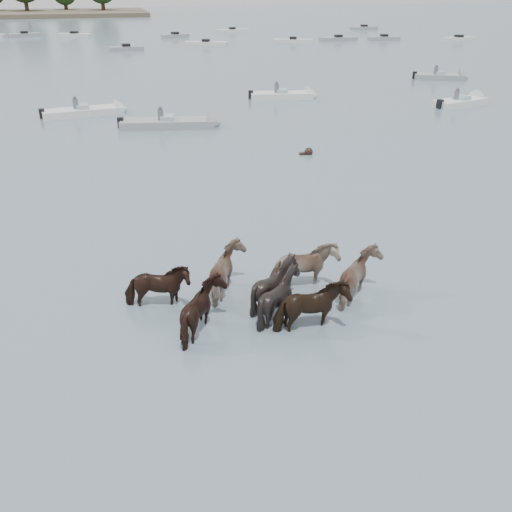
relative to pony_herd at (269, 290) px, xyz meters
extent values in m
plane|color=slate|center=(-0.02, 0.62, -0.55)|extent=(400.00, 400.00, 0.00)
imported|color=black|center=(-2.93, 0.84, -0.03)|extent=(1.93, 1.07, 1.55)
imported|color=gray|center=(-0.85, 1.09, 0.01)|extent=(1.41, 1.64, 1.63)
imported|color=black|center=(0.18, 0.07, 0.00)|extent=(1.67, 1.54, 1.61)
imported|color=gray|center=(1.29, 0.79, 0.02)|extent=(2.01, 1.01, 1.66)
imported|color=black|center=(-1.91, -0.72, -0.01)|extent=(1.50, 1.70, 1.59)
imported|color=black|center=(0.12, -0.54, 0.00)|extent=(1.54, 1.39, 1.61)
imported|color=black|center=(0.72, -1.32, 0.00)|extent=(1.98, 1.03, 1.62)
imported|color=gray|center=(2.64, -0.22, 0.01)|extent=(1.81, 1.97, 1.64)
sphere|color=black|center=(6.24, 13.69, -0.43)|extent=(0.44, 0.44, 0.44)
cube|color=black|center=(5.99, 13.69, -0.53)|extent=(0.50, 0.22, 0.18)
cube|color=silver|center=(-5.14, 26.25, -0.35)|extent=(5.31, 2.22, 0.55)
cone|color=silver|center=(-2.58, 26.56, -0.35)|extent=(1.09, 1.70, 1.60)
cube|color=#99ADB7|center=(-5.14, 26.25, 0.00)|extent=(0.93, 1.21, 0.35)
cube|color=black|center=(-7.69, 25.93, -0.20)|extent=(0.39, 0.39, 0.60)
cylinder|color=#595966|center=(-5.54, 26.25, 0.20)|extent=(0.36, 0.36, 0.70)
sphere|color=#595966|center=(-5.54, 26.25, 0.65)|extent=(0.24, 0.24, 0.24)
cube|color=gray|center=(-0.08, 21.46, -0.35)|extent=(5.89, 2.64, 0.55)
cone|color=gray|center=(2.72, 20.92, -0.35)|extent=(1.18, 1.74, 1.60)
cube|color=#99ADB7|center=(-0.08, 21.46, 0.00)|extent=(1.00, 1.25, 0.35)
cube|color=black|center=(-2.88, 21.99, -0.20)|extent=(0.41, 0.41, 0.60)
cylinder|color=#595966|center=(-0.48, 21.46, 0.20)|extent=(0.36, 0.36, 0.70)
sphere|color=#595966|center=(-0.48, 21.46, 0.65)|extent=(0.24, 0.24, 0.24)
cube|color=silver|center=(9.42, 28.22, -0.35)|extent=(4.92, 2.47, 0.55)
cone|color=silver|center=(11.73, 27.77, -0.35)|extent=(1.19, 1.74, 1.60)
cube|color=#99ADB7|center=(9.42, 28.22, 0.00)|extent=(1.00, 1.25, 0.35)
cube|color=black|center=(7.11, 28.68, -0.20)|extent=(0.41, 0.41, 0.60)
cylinder|color=#595966|center=(9.02, 28.22, 0.20)|extent=(0.36, 0.36, 0.70)
sphere|color=#595966|center=(9.02, 28.22, 0.65)|extent=(0.24, 0.24, 0.24)
cube|color=silver|center=(21.03, 22.31, -0.35)|extent=(4.46, 2.63, 0.55)
cone|color=silver|center=(23.05, 22.86, -0.35)|extent=(1.28, 1.78, 1.60)
cube|color=#99ADB7|center=(21.03, 22.31, 0.00)|extent=(1.06, 1.29, 0.35)
cube|color=black|center=(19.01, 21.77, -0.20)|extent=(0.43, 0.43, 0.60)
cylinder|color=#595966|center=(20.63, 22.31, 0.20)|extent=(0.36, 0.36, 0.70)
sphere|color=#595966|center=(20.63, 22.31, 0.65)|extent=(0.24, 0.24, 0.24)
cube|color=gray|center=(26.07, 33.09, -0.35)|extent=(4.66, 3.23, 0.55)
cone|color=gray|center=(28.08, 32.21, -0.35)|extent=(1.47, 1.83, 1.60)
cube|color=#99ADB7|center=(26.07, 33.09, 0.00)|extent=(1.18, 1.35, 0.35)
cube|color=black|center=(24.06, 33.98, -0.20)|extent=(0.46, 0.46, 0.60)
cylinder|color=#595966|center=(25.67, 33.09, 0.20)|extent=(0.36, 0.36, 0.70)
sphere|color=#595966|center=(25.67, 33.09, 0.65)|extent=(0.24, 0.24, 0.24)
cube|color=gray|center=(-14.68, 88.07, -0.33)|extent=(4.99, 3.02, 0.60)
cube|color=black|center=(-14.68, 88.07, 0.05)|extent=(1.28, 1.28, 0.50)
cube|color=silver|center=(-6.93, 85.83, -0.33)|extent=(5.60, 3.63, 0.60)
cube|color=black|center=(-6.93, 85.83, 0.05)|extent=(1.32, 1.32, 0.50)
cube|color=gray|center=(-0.08, 63.97, -0.33)|extent=(4.41, 1.93, 0.60)
cube|color=black|center=(-0.08, 63.97, 0.05)|extent=(1.10, 1.10, 0.50)
cube|color=gray|center=(8.44, 80.15, -0.33)|extent=(4.54, 2.73, 0.60)
cube|color=black|center=(8.44, 80.15, 0.05)|extent=(1.26, 1.26, 0.50)
cube|color=silver|center=(10.96, 67.30, -0.33)|extent=(6.07, 3.50, 0.60)
cube|color=black|center=(10.96, 67.30, 0.05)|extent=(1.29, 1.29, 0.50)
cube|color=silver|center=(19.38, 87.27, -0.33)|extent=(5.92, 1.72, 0.60)
cube|color=black|center=(19.38, 87.27, 0.05)|extent=(1.04, 1.04, 0.50)
cube|color=silver|center=(23.76, 67.45, -0.33)|extent=(5.75, 3.34, 0.60)
cube|color=black|center=(23.76, 67.45, 0.05)|extent=(1.28, 1.28, 0.50)
cube|color=gray|center=(31.31, 68.64, -0.33)|extent=(5.66, 1.53, 0.60)
cube|color=black|center=(31.31, 68.64, 0.05)|extent=(1.01, 1.01, 0.50)
cube|color=gray|center=(38.39, 67.80, -0.33)|extent=(4.91, 2.15, 0.60)
cube|color=black|center=(38.39, 67.80, 0.05)|extent=(1.13, 1.13, 0.50)
cube|color=gray|center=(44.16, 86.86, -0.33)|extent=(5.15, 2.01, 0.60)
cube|color=black|center=(44.16, 86.86, 0.05)|extent=(1.10, 1.10, 0.50)
cube|color=silver|center=(48.68, 63.86, -0.33)|extent=(5.17, 2.12, 0.60)
cube|color=black|center=(48.68, 63.86, 0.05)|extent=(1.12, 1.12, 0.50)
cylinder|color=#382619|center=(-20.00, 153.25, 1.51)|extent=(1.00, 1.00, 4.11)
cylinder|color=#382619|center=(-10.45, 157.98, 0.93)|extent=(1.00, 1.00, 2.97)
cylinder|color=#382619|center=(-0.76, 152.43, 1.25)|extent=(1.00, 1.00, 3.59)
camera|label=1|loc=(-3.74, -12.26, 7.52)|focal=38.21mm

